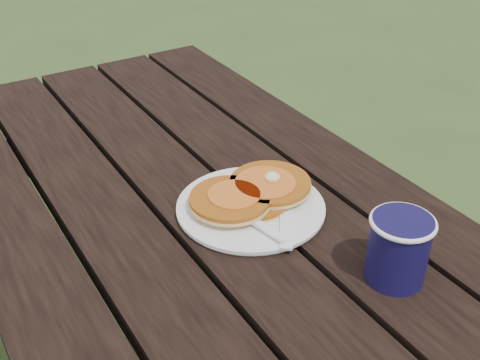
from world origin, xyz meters
TOP-DOWN VIEW (x-y plane):
  - plate at (0.07, 0.10)m, footprint 0.26×0.26m
  - pancake_stack at (0.08, 0.12)m, footprint 0.23×0.15m
  - knife at (0.10, 0.04)m, footprint 0.12×0.16m
  - fork at (0.04, 0.04)m, footprint 0.06×0.16m
  - coffee_cup at (0.16, -0.16)m, footprint 0.10×0.10m

SIDE VIEW (x-z plane):
  - plate at x=0.07m, z-range 0.75..0.76m
  - knife at x=0.10m, z-range 0.76..0.76m
  - fork at x=0.04m, z-range 0.77..0.77m
  - pancake_stack at x=0.08m, z-range 0.76..0.79m
  - coffee_cup at x=0.16m, z-range 0.76..0.86m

